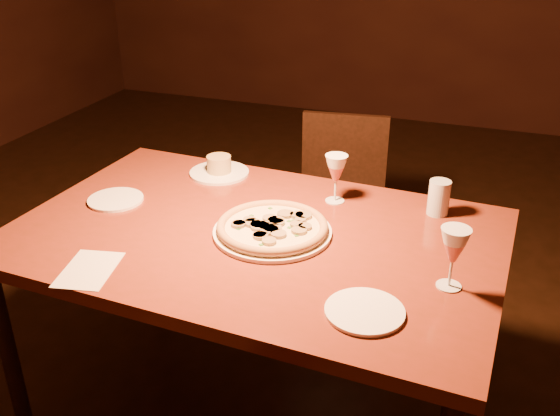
% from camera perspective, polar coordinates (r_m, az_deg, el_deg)
% --- Properties ---
extents(floor, '(7.00, 7.00, 0.00)m').
position_cam_1_polar(floor, '(2.65, 0.30, -14.90)').
color(floor, black).
rests_on(floor, ground).
extents(dining_table, '(1.56, 1.05, 0.81)m').
position_cam_1_polar(dining_table, '(2.00, -2.30, -3.98)').
color(dining_table, maroon).
rests_on(dining_table, floor).
extents(chair_far, '(0.46, 0.46, 0.85)m').
position_cam_1_polar(chair_far, '(2.98, 5.47, 1.05)').
color(chair_far, black).
rests_on(chair_far, floor).
extents(pizza_plate, '(0.37, 0.37, 0.04)m').
position_cam_1_polar(pizza_plate, '(1.94, -0.70, -1.82)').
color(pizza_plate, white).
rests_on(pizza_plate, dining_table).
extents(ramekin_saucer, '(0.23, 0.23, 0.07)m').
position_cam_1_polar(ramekin_saucer, '(2.38, -5.59, 3.63)').
color(ramekin_saucer, white).
rests_on(ramekin_saucer, dining_table).
extents(wine_glass_far, '(0.08, 0.08, 0.17)m').
position_cam_1_polar(wine_glass_far, '(2.13, 5.11, 2.68)').
color(wine_glass_far, '#CB5F54').
rests_on(wine_glass_far, dining_table).
extents(wine_glass_right, '(0.08, 0.08, 0.18)m').
position_cam_1_polar(wine_glass_right, '(1.71, 15.49, -4.46)').
color(wine_glass_right, '#CB5F54').
rests_on(wine_glass_right, dining_table).
extents(water_tumbler, '(0.07, 0.07, 0.12)m').
position_cam_1_polar(water_tumbler, '(2.11, 14.32, 0.93)').
color(water_tumbler, silver).
rests_on(water_tumbler, dining_table).
extents(side_plate_left, '(0.19, 0.19, 0.01)m').
position_cam_1_polar(side_plate_left, '(2.23, -14.80, 0.75)').
color(side_plate_left, white).
rests_on(side_plate_left, dining_table).
extents(side_plate_near, '(0.20, 0.20, 0.01)m').
position_cam_1_polar(side_plate_near, '(1.61, 7.75, -9.34)').
color(side_plate_near, white).
rests_on(side_plate_near, dining_table).
extents(menu_card, '(0.18, 0.23, 0.00)m').
position_cam_1_polar(menu_card, '(1.84, -17.07, -5.40)').
color(menu_card, white).
rests_on(menu_card, dining_table).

